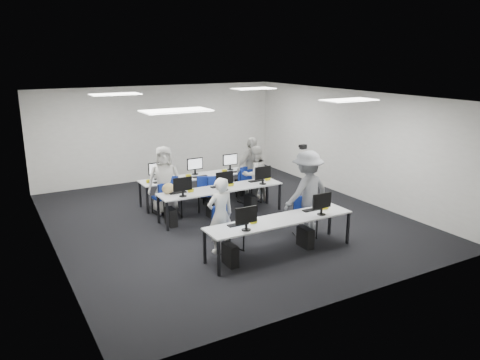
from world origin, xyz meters
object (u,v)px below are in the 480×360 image
chair_2 (171,204)px  photographer (307,192)px  chair_7 (246,190)px  student_2 (165,180)px  chair_3 (206,200)px  chair_1 (305,224)px  chair_5 (163,204)px  chair_6 (213,196)px  student_0 (220,215)px  desk_mid (221,190)px  student_1 (255,174)px  desk_front (280,222)px  chair_4 (249,192)px  student_3 (251,169)px  chair_0 (228,237)px

chair_2 → photographer: 3.47m
chair_7 → student_2: bearing=-168.3°
chair_3 → chair_1: bearing=-46.0°
chair_5 → chair_6: chair_6 is taller
chair_3 → chair_5: bearing=-173.6°
chair_1 → student_0: bearing=-168.2°
chair_7 → desk_mid: bearing=-131.7°
chair_2 → chair_3: 0.95m
student_2 → photographer: size_ratio=0.92×
chair_1 → student_0: student_0 is taller
chair_7 → student_1: size_ratio=0.58×
chair_5 → photographer: 3.77m
chair_3 → chair_5: chair_3 is taller
desk_front → desk_mid: same height
chair_4 → chair_6: (-1.01, 0.20, -0.03)m
student_2 → chair_3: bearing=5.0°
desk_front → photographer: size_ratio=1.69×
chair_2 → chair_4: size_ratio=1.01×
chair_3 → desk_mid: bearing=-56.0°
student_0 → student_3: 3.71m
chair_2 → chair_6: (1.26, 0.20, -0.03)m
chair_5 → chair_7: chair_7 is taller
chair_3 → chair_4: chair_4 is taller
desk_mid → chair_7: 1.56m
chair_6 → chair_5: bearing=-176.4°
student_2 → chair_4: bearing=13.7°
chair_3 → chair_6: chair_6 is taller
chair_0 → chair_4: size_ratio=1.01×
desk_mid → chair_0: 2.23m
chair_1 → photographer: bearing=62.9°
desk_front → chair_2: bearing=108.7°
student_3 → chair_1: bearing=-111.1°
desk_mid → student_1: 1.46m
desk_front → student_3: student_3 is taller
chair_2 → photographer: size_ratio=0.52×
chair_5 → chair_6: size_ratio=0.95×
chair_6 → chair_2: bearing=-163.7°
chair_3 → student_3: student_3 is taller
desk_front → chair_3: 3.26m
desk_front → chair_1: 1.19m
desk_mid → photographer: photographer is taller
desk_front → chair_2: size_ratio=3.28×
chair_6 → chair_1: bearing=-66.8°
chair_1 → desk_mid: bearing=131.7°
chair_2 → chair_5: bearing=125.4°
desk_mid → desk_front: bearing=-90.0°
student_0 → student_2: 2.86m
photographer → student_0: bearing=-5.5°
chair_4 → student_2: bearing=160.9°
chair_5 → student_3: student_3 is taller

